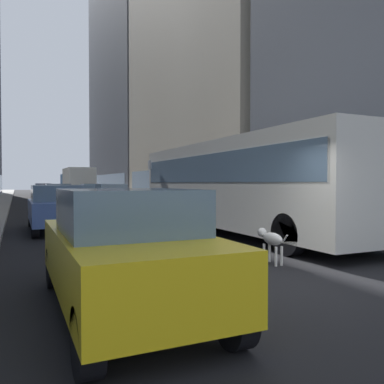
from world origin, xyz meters
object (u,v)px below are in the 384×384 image
Objects in this scene: car_grey_wagon at (94,194)px; car_yellow_taxi at (125,250)px; car_white_van at (58,194)px; car_red_coupe at (43,190)px; dalmatian_dog at (271,239)px; transit_bus at (238,181)px; car_blue_hatchback at (57,208)px; car_silver_sedan at (111,197)px; box_truck at (77,183)px; pedestrian_with_handbag at (351,204)px.

car_grey_wagon is 0.99× the size of car_yellow_taxi.
car_yellow_taxi and car_white_van have the same top height.
car_red_coupe is 43.07m from dalmatian_dog.
car_white_van is (-4.00, 20.01, -0.95)m from transit_bus.
car_blue_hatchback is 35.37m from car_red_coupe.
car_red_coupe is 26.00m from car_silver_sedan.
car_red_coupe is at bearing 95.96° from transit_bus.
car_blue_hatchback is 1.07× the size of car_yellow_taxi.
car_grey_wagon is 0.53× the size of box_truck.
car_grey_wagon and car_blue_hatchback have the same top height.
car_red_coupe is at bearing 87.95° from car_yellow_taxi.
box_truck reaches higher than car_silver_sedan.
car_blue_hatchback is 10.26m from car_silver_sedan.
car_red_coupe is 0.59× the size of box_truck.
car_yellow_taxi is 1.00× the size of car_silver_sedan.
car_white_van is (-2.40, 1.81, 0.00)m from car_grey_wagon.
car_silver_sedan is at bearing -90.00° from box_truck.
car_white_van is at bearing 84.63° from car_blue_hatchback.
car_yellow_taxi is (-4.00, -24.64, -0.00)m from car_grey_wagon.
car_yellow_taxi is at bearing -99.22° from car_grey_wagon.
car_grey_wagon is 0.99× the size of car_silver_sedan.
car_silver_sedan is 15.41m from pedestrian_with_handbag.
dalmatian_dog is (-0.42, -31.46, -1.15)m from box_truck.
transit_bus reaches higher than pedestrian_with_handbag.
car_yellow_taxi is (-5.60, -6.44, -0.96)m from transit_bus.
car_blue_hatchback and car_white_van have the same top height.
car_blue_hatchback is 0.99× the size of car_red_coupe.
car_silver_sedan is 2.40× the size of pedestrian_with_handbag.
car_silver_sedan is at bearing -72.42° from car_white_van.
car_blue_hatchback is 24.12m from box_truck.
pedestrian_with_handbag reaches higher than car_yellow_taxi.
box_truck is (2.40, -11.57, 0.84)m from car_red_coupe.
transit_bus reaches higher than car_red_coupe.
car_white_van is at bearing 106.84° from pedestrian_with_handbag.
car_silver_sedan reaches higher than dalmatian_dog.
car_white_van is 1.06× the size of car_silver_sedan.
car_silver_sedan is (4.00, 9.44, -0.00)m from car_blue_hatchback.
car_red_coupe reaches higher than dalmatian_dog.
transit_bus reaches higher than car_silver_sedan.
car_grey_wagon and car_silver_sedan have the same top height.
transit_bus is 6.82× the size of pedestrian_with_handbag.
car_yellow_taxi is 4.21× the size of dalmatian_dog.
car_white_van is 7.95m from car_silver_sedan.
car_grey_wagon is 0.93× the size of car_white_van.
pedestrian_with_handbag reaches higher than car_red_coupe.
transit_bus is 11.98× the size of dalmatian_dog.
car_grey_wagon is at bearing 102.00° from pedestrian_with_handbag.
car_white_van is 4.48× the size of dalmatian_dog.
box_truck is at bearing 89.23° from dalmatian_dog.
car_white_van is 0.57× the size of box_truck.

